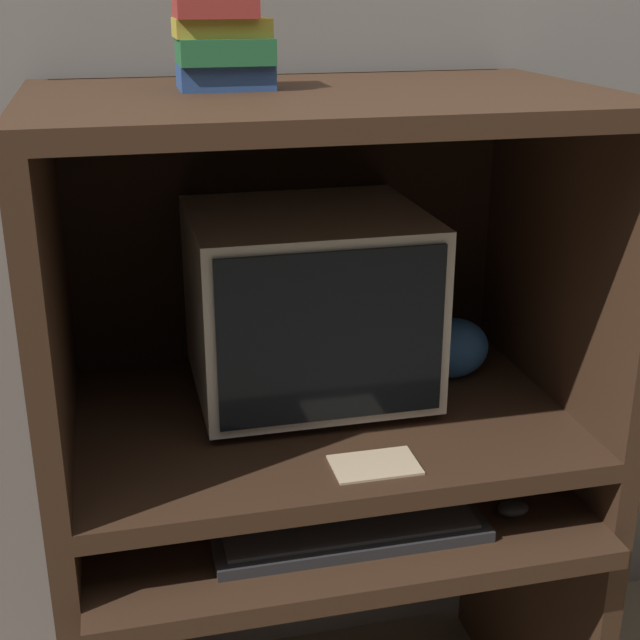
% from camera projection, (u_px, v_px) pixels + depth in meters
% --- Properties ---
extents(wall_back, '(6.00, 0.06, 2.60)m').
position_uv_depth(wall_back, '(279.00, 124.00, 1.86)').
color(wall_back, gray).
rests_on(wall_back, ground_plane).
extents(desk_base, '(0.98, 0.68, 0.68)m').
position_uv_depth(desk_base, '(326.00, 599.00, 1.78)').
color(desk_base, '#382316').
rests_on(desk_base, ground_plane).
extents(desk_monitor_shelf, '(0.98, 0.63, 0.14)m').
position_uv_depth(desk_monitor_shelf, '(321.00, 425.00, 1.70)').
color(desk_monitor_shelf, '#382316').
rests_on(desk_monitor_shelf, desk_base).
extents(hutch_upper, '(0.98, 0.63, 0.59)m').
position_uv_depth(hutch_upper, '(316.00, 202.00, 1.58)').
color(hutch_upper, '#382316').
rests_on(hutch_upper, desk_monitor_shelf).
extents(crt_monitor, '(0.43, 0.40, 0.36)m').
position_uv_depth(crt_monitor, '(308.00, 302.00, 1.70)').
color(crt_monitor, beige).
rests_on(crt_monitor, desk_monitor_shelf).
extents(keyboard, '(0.48, 0.16, 0.03)m').
position_uv_depth(keyboard, '(346.00, 529.00, 1.54)').
color(keyboard, '#2D2D30').
rests_on(keyboard, desk_base).
extents(mouse, '(0.06, 0.04, 0.03)m').
position_uv_depth(mouse, '(513.00, 509.00, 1.60)').
color(mouse, '#28282B').
rests_on(mouse, desk_base).
extents(snack_bag, '(0.15, 0.11, 0.12)m').
position_uv_depth(snack_bag, '(452.00, 348.00, 1.81)').
color(snack_bag, '#336BB7').
rests_on(snack_bag, desk_monitor_shelf).
extents(book_stack, '(0.16, 0.13, 0.15)m').
position_uv_depth(book_stack, '(222.00, 46.00, 1.48)').
color(book_stack, navy).
rests_on(book_stack, hutch_upper).
extents(paper_card, '(0.15, 0.09, 0.00)m').
position_uv_depth(paper_card, '(375.00, 465.00, 1.49)').
color(paper_card, '#CCB28C').
rests_on(paper_card, desk_monitor_shelf).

